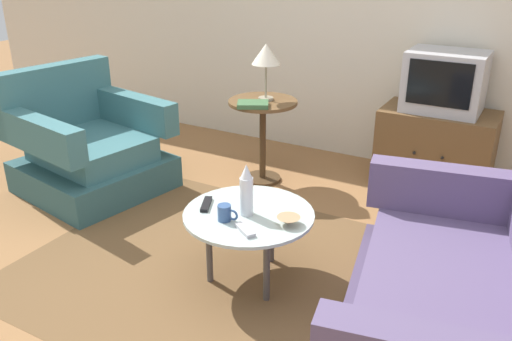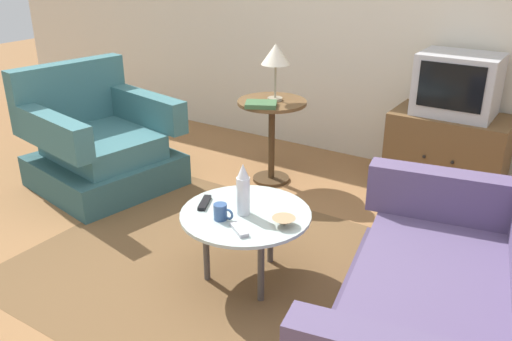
# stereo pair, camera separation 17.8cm
# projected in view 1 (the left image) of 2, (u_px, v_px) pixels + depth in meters

# --- Properties ---
(ground_plane) EXTENTS (16.00, 16.00, 0.00)m
(ground_plane) POSITION_uv_depth(u_px,v_px,m) (221.00, 282.00, 3.00)
(ground_plane) COLOR olive
(area_rug) EXTENTS (2.60, 1.87, 0.00)m
(area_rug) POSITION_uv_depth(u_px,v_px,m) (249.00, 277.00, 3.04)
(area_rug) COLOR brown
(area_rug) RESTS_ON ground
(armchair) EXTENTS (1.10, 1.08, 0.91)m
(armchair) POSITION_uv_depth(u_px,v_px,m) (88.00, 149.00, 4.05)
(armchair) COLOR #325C60
(armchair) RESTS_ON ground
(couch) EXTENTS (1.12, 1.64, 0.92)m
(couch) POSITION_uv_depth(u_px,v_px,m) (458.00, 308.00, 2.30)
(couch) COLOR #4B3E5C
(couch) RESTS_ON ground
(coffee_table) EXTENTS (0.71, 0.71, 0.42)m
(coffee_table) POSITION_uv_depth(u_px,v_px,m) (249.00, 219.00, 2.89)
(coffee_table) COLOR #B2C6C1
(coffee_table) RESTS_ON ground
(side_table) EXTENTS (0.53, 0.53, 0.66)m
(side_table) POSITION_uv_depth(u_px,v_px,m) (263.00, 123.00, 4.11)
(side_table) COLOR brown
(side_table) RESTS_ON ground
(tv_stand) EXTENTS (0.83, 0.51, 0.60)m
(tv_stand) POSITION_uv_depth(u_px,v_px,m) (435.00, 149.00, 4.10)
(tv_stand) COLOR brown
(tv_stand) RESTS_ON ground
(television) EXTENTS (0.55, 0.43, 0.44)m
(television) POSITION_uv_depth(u_px,v_px,m) (445.00, 81.00, 3.91)
(television) COLOR #B7B7BC
(television) RESTS_ON tv_stand
(table_lamp) EXTENTS (0.21, 0.21, 0.42)m
(table_lamp) POSITION_uv_depth(u_px,v_px,m) (266.00, 56.00, 3.92)
(table_lamp) COLOR #9E937A
(table_lamp) RESTS_ON side_table
(vase) EXTENTS (0.07, 0.07, 0.29)m
(vase) POSITION_uv_depth(u_px,v_px,m) (246.00, 191.00, 2.81)
(vase) COLOR white
(vase) RESTS_ON coffee_table
(mug) EXTENTS (0.12, 0.07, 0.09)m
(mug) POSITION_uv_depth(u_px,v_px,m) (225.00, 213.00, 2.78)
(mug) COLOR #335184
(mug) RESTS_ON coffee_table
(bowl) EXTENTS (0.12, 0.12, 0.04)m
(bowl) POSITION_uv_depth(u_px,v_px,m) (289.00, 221.00, 2.75)
(bowl) COLOR tan
(bowl) RESTS_ON coffee_table
(tv_remote_dark) EXTENTS (0.11, 0.17, 0.02)m
(tv_remote_dark) POSITION_uv_depth(u_px,v_px,m) (206.00, 204.00, 2.95)
(tv_remote_dark) COLOR black
(tv_remote_dark) RESTS_ON coffee_table
(tv_remote_silver) EXTENTS (0.15, 0.12, 0.02)m
(tv_remote_silver) POSITION_uv_depth(u_px,v_px,m) (245.00, 230.00, 2.69)
(tv_remote_silver) COLOR #B2B2B7
(tv_remote_silver) RESTS_ON coffee_table
(book) EXTENTS (0.28, 0.25, 0.03)m
(book) POSITION_uv_depth(u_px,v_px,m) (253.00, 104.00, 3.88)
(book) COLOR #3D663D
(book) RESTS_ON side_table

